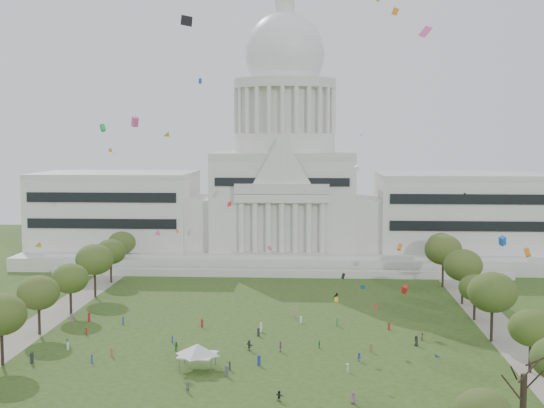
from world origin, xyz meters
The scene contains 31 objects.
ground centered at (0.00, 0.00, 0.00)m, with size 400.00×400.00×0.00m, color #304716.
capitol centered at (0.00, 113.59, 22.30)m, with size 160.00×64.50×91.30m.
path_left centered at (-48.00, 30.00, 0.02)m, with size 8.00×160.00×0.04m, color gray.
path_right centered at (48.00, 30.00, 0.02)m, with size 8.00×160.00×0.04m, color gray.
row_tree_l_1 centered at (-44.07, -2.96, 8.95)m, with size 8.86×8.86×12.59m.
row_tree_r_1 centered at (46.22, -1.75, 7.66)m, with size 7.58×7.58×10.78m.
row_tree_l_2 centered at (-45.04, 17.30, 8.51)m, with size 8.42×8.42×11.97m.
row_tree_r_2 centered at (44.17, 17.44, 9.66)m, with size 9.55×9.55×13.58m.
row_tree_l_3 centered at (-44.09, 33.92, 8.21)m, with size 8.12×8.12×11.55m.
row_tree_r_3 centered at (44.40, 34.48, 7.08)m, with size 7.01×7.01×9.98m.
row_tree_l_4 centered at (-44.08, 52.42, 9.39)m, with size 9.29×9.29×13.21m.
row_tree_r_4 centered at (44.76, 50.04, 9.29)m, with size 9.19×9.19×13.06m.
row_tree_l_5 centered at (-45.22, 71.01, 8.42)m, with size 8.33×8.33×11.85m.
row_tree_r_5 centered at (43.49, 70.19, 9.93)m, with size 9.82×9.82×13.96m.
row_tree_l_6 centered at (-46.87, 89.14, 8.27)m, with size 8.19×8.19×11.64m.
row_tree_r_6 centered at (45.96, 88.13, 8.51)m, with size 8.42×8.42×11.97m.
big_bare_tree centered at (38.00, -28.00, 8.67)m, with size 6.00×5.00×12.80m.
event_tent centered at (-9.86, -3.16, 3.50)m, with size 9.35×9.35×4.52m.
person_0 centered at (29.24, 13.35, 1.01)m, with size 0.98×0.64×2.01m, color #26262B.
person_2 centered at (30.96, 17.30, 0.78)m, with size 0.75×0.47×1.55m, color olive.
person_3 centered at (15.60, -3.39, 0.76)m, with size 0.98×0.51×1.52m, color silver.
person_4 centered at (3.74, 7.89, 1.01)m, with size 1.18×0.64×2.01m, color #994C8C.
person_5 centered at (-2.07, 8.39, 1.02)m, with size 1.89×0.75×2.04m, color #4C4C51.
person_6 centered at (15.80, -18.36, 0.91)m, with size 0.89×0.58×1.83m, color #994C8C.
person_7 centered at (-9.59, -15.09, 0.83)m, with size 0.61×0.44×1.66m, color #4C4C51.
person_8 centered at (-15.46, 7.02, 0.92)m, with size 0.89×0.55×1.84m, color #33723F.
person_9 centered at (17.90, 2.87, 0.79)m, with size 1.02×0.53×1.58m, color navy.
person_10 centered at (10.89, 10.79, 0.75)m, with size 0.88×0.48×1.50m, color #33723F.
person_11 centered at (4.78, -18.04, 0.83)m, with size 1.54×0.61×1.66m, color #26262B.
distant_crowd centered at (-13.94, 13.96, 0.85)m, with size 67.70×41.77×1.95m.
kite_swarm centered at (4.30, 14.89, 29.37)m, with size 88.11×104.05×66.01m.
Camera 1 is at (10.18, -128.22, 39.79)m, focal length 50.00 mm.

